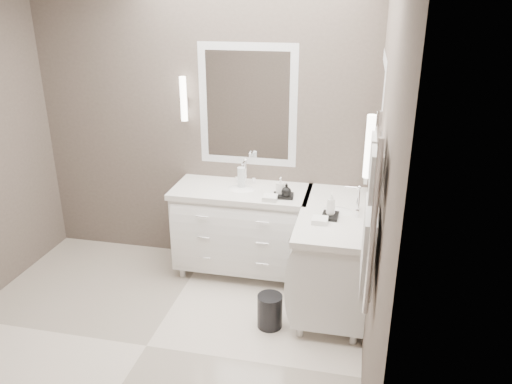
% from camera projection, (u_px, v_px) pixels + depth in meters
% --- Properties ---
extents(floor, '(3.20, 3.00, 0.01)m').
position_uv_depth(floor, '(147.00, 346.00, 3.78)').
color(floor, silver).
rests_on(floor, ground).
extents(wall_back, '(3.20, 0.01, 2.70)m').
position_uv_depth(wall_back, '(201.00, 125.00, 4.65)').
color(wall_back, '#574C45').
rests_on(wall_back, floor).
extents(wall_right, '(0.01, 3.00, 2.70)m').
position_uv_depth(wall_right, '(380.00, 198.00, 2.96)').
color(wall_right, '#574C45').
rests_on(wall_right, floor).
extents(vanity_back, '(1.24, 0.59, 0.97)m').
position_uv_depth(vanity_back, '(242.00, 225.00, 4.62)').
color(vanity_back, white).
rests_on(vanity_back, floor).
extents(vanity_right, '(0.59, 1.24, 0.97)m').
position_uv_depth(vanity_right, '(334.00, 251.00, 4.16)').
color(vanity_right, white).
rests_on(vanity_right, floor).
extents(mirror_back, '(0.90, 0.02, 1.10)m').
position_uv_depth(mirror_back, '(247.00, 106.00, 4.47)').
color(mirror_back, white).
rests_on(mirror_back, wall_back).
extents(mirror_right, '(0.02, 0.90, 1.10)m').
position_uv_depth(mirror_right, '(378.00, 132.00, 3.62)').
color(mirror_right, white).
rests_on(mirror_right, wall_right).
extents(sconce_back, '(0.06, 0.06, 0.40)m').
position_uv_depth(sconce_back, '(184.00, 100.00, 4.51)').
color(sconce_back, white).
rests_on(sconce_back, wall_back).
extents(sconce_right, '(0.06, 0.06, 0.40)m').
position_uv_depth(sconce_right, '(370.00, 148.00, 3.09)').
color(sconce_right, white).
rests_on(sconce_right, wall_right).
extents(towel_bar_corner, '(0.03, 0.22, 0.30)m').
position_uv_depth(towel_bar_corner, '(367.00, 164.00, 4.30)').
color(towel_bar_corner, white).
rests_on(towel_bar_corner, wall_right).
extents(towel_ladder, '(0.06, 0.58, 0.90)m').
position_uv_depth(towel_ladder, '(371.00, 218.00, 2.60)').
color(towel_ladder, white).
rests_on(towel_ladder, wall_right).
extents(waste_bin, '(0.26, 0.26, 0.28)m').
position_uv_depth(waste_bin, '(270.00, 311.00, 3.96)').
color(waste_bin, black).
rests_on(waste_bin, floor).
extents(amenity_tray_back, '(0.18, 0.14, 0.03)m').
position_uv_depth(amenity_tray_back, '(283.00, 196.00, 4.30)').
color(amenity_tray_back, black).
rests_on(amenity_tray_back, vanity_back).
extents(amenity_tray_right, '(0.13, 0.17, 0.02)m').
position_uv_depth(amenity_tray_right, '(330.00, 216.00, 3.91)').
color(amenity_tray_right, black).
rests_on(amenity_tray_right, vanity_right).
extents(water_bottle, '(0.08, 0.08, 0.20)m').
position_uv_depth(water_bottle, '(241.00, 178.00, 4.46)').
color(water_bottle, silver).
rests_on(water_bottle, vanity_back).
extents(soap_bottle_a, '(0.07, 0.07, 0.14)m').
position_uv_depth(soap_bottle_a, '(280.00, 185.00, 4.29)').
color(soap_bottle_a, white).
rests_on(soap_bottle_a, amenity_tray_back).
extents(soap_bottle_b, '(0.09, 0.09, 0.11)m').
position_uv_depth(soap_bottle_b, '(286.00, 190.00, 4.24)').
color(soap_bottle_b, black).
rests_on(soap_bottle_b, amenity_tray_back).
extents(soap_bottle_c, '(0.07, 0.07, 0.18)m').
position_uv_depth(soap_bottle_c, '(331.00, 204.00, 3.87)').
color(soap_bottle_c, white).
rests_on(soap_bottle_c, amenity_tray_right).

